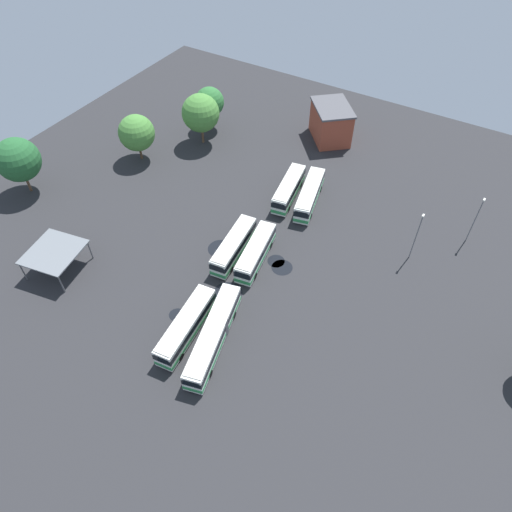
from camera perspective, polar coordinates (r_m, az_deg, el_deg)
The scene contains 20 objects.
ground_plane at distance 70.91m, azimuth 0.14°, elevation -0.40°, with size 109.39×109.39×0.00m, color #28282B.
bus_row0_slot1 at distance 80.46m, azimuth 3.97°, elevation 8.06°, with size 11.06×4.31×3.34m.
bus_row0_slot2 at distance 79.58m, azimuth 6.46°, elevation 7.33°, with size 11.97×5.09×3.34m.
bus_row1_slot0 at distance 70.45m, azimuth -2.69°, elevation 1.22°, with size 11.21×3.87×3.34m.
bus_row1_slot1 at distance 69.46m, azimuth -0.04°, elevation 0.44°, with size 10.98×4.31×3.34m.
bus_row2_slot0 at distance 61.90m, azimuth -8.40°, elevation -8.33°, with size 11.91×3.87×3.34m.
bus_row2_slot1 at distance 60.72m, azimuth -5.12°, elevation -9.45°, with size 14.92×6.09×3.34m.
depot_building at distance 95.16m, azimuth 9.01°, elevation 15.59°, with size 11.05×10.78×6.83m.
maintenance_shelter at distance 73.02m, azimuth -23.19°, elevation 0.41°, with size 8.68×8.34×3.66m.
lamp_post_by_building at distance 77.71m, azimuth 24.92°, elevation 4.11°, with size 0.56×0.28×8.35m.
lamp_post_near_entrance at distance 71.66m, azimuth 18.77°, elevation 2.41°, with size 0.56×0.28×8.52m.
tree_northwest at distance 96.61m, azimuth -5.62°, elevation 17.97°, with size 5.65×5.65×8.49m.
tree_east_edge at distance 87.99m, azimuth -26.75°, elevation 10.30°, with size 7.27×7.27×10.04m.
tree_south_edge at distance 89.87m, azimuth -14.19°, elevation 14.17°, with size 6.49×6.49×8.67m.
tree_west_edge at distance 92.00m, azimuth -6.69°, elevation 16.72°, with size 7.03×7.03×9.78m.
puddle_centre_drain at distance 70.73m, azimuth 2.43°, elevation -0.62°, with size 2.61×2.61×0.01m, color black.
puddle_between_rows at distance 65.34m, azimuth -9.52°, elevation -6.99°, with size 2.13×2.13×0.01m, color black.
puddle_near_shelter at distance 66.80m, azimuth -3.42°, elevation -4.51°, with size 4.16×4.16×0.01m, color black.
puddle_front_lane at distance 72.62m, azimuth -4.31°, elevation 0.88°, with size 3.87×3.87×0.01m, color black.
puddle_back_corner at distance 69.91m, azimuth 3.15°, elevation -1.39°, with size 3.15×3.15×0.01m, color black.
Camera 1 is at (41.25, 24.55, 52.20)m, focal length 33.22 mm.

